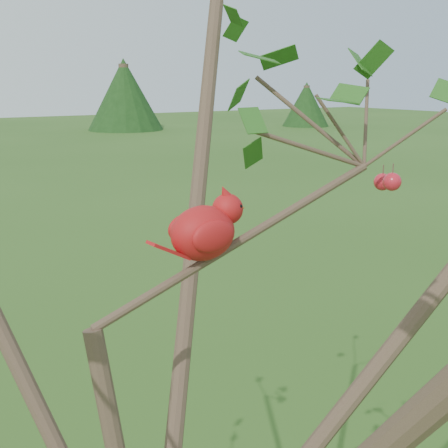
% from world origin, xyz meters
% --- Properties ---
extents(crabapple_tree, '(2.35, 2.05, 2.95)m').
position_xyz_m(crabapple_tree, '(0.03, -0.02, 2.12)').
color(crabapple_tree, '#433224').
rests_on(crabapple_tree, ground).
extents(cardinal, '(0.22, 0.12, 0.15)m').
position_xyz_m(cardinal, '(0.17, 0.08, 2.11)').
color(cardinal, red).
rests_on(cardinal, ground).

